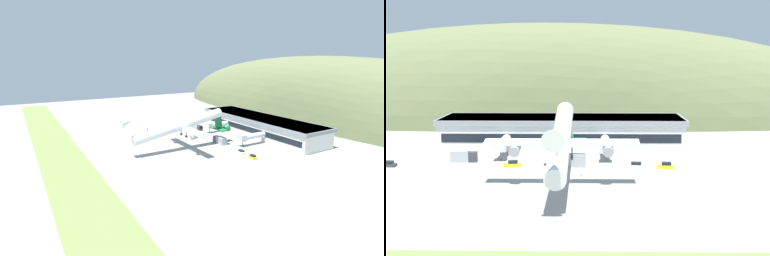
# 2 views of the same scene
# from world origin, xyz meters

# --- Properties ---
(ground_plane) EXTENTS (348.59, 348.59, 0.00)m
(ground_plane) POSITION_xyz_m (0.00, 0.00, 0.00)
(ground_plane) COLOR gray
(hill_backdrop) EXTENTS (278.28, 52.77, 79.91)m
(hill_backdrop) POSITION_xyz_m (-5.15, 104.98, 0.00)
(hill_backdrop) COLOR #667047
(hill_backdrop) RESTS_ON ground_plane
(terminal_building) EXTENTS (72.91, 20.11, 9.18)m
(terminal_building) POSITION_xyz_m (4.24, 50.28, 5.20)
(terminal_building) COLOR silver
(terminal_building) RESTS_ON ground_plane
(jetway_0) EXTENTS (3.38, 13.29, 5.43)m
(jetway_0) POSITION_xyz_m (-11.27, 33.37, 3.99)
(jetway_0) COLOR silver
(jetway_0) RESTS_ON ground_plane
(jetway_1) EXTENTS (3.38, 14.63, 5.43)m
(jetway_1) POSITION_xyz_m (16.85, 32.66, 3.99)
(jetway_1) COLOR silver
(jetway_1) RESTS_ON ground_plane
(cargo_airplane) EXTENTS (33.55, 52.11, 13.39)m
(cargo_airplane) POSITION_xyz_m (6.35, 2.70, 10.29)
(cargo_airplane) COLOR white
(service_car_0) EXTENTS (4.40, 2.15, 1.58)m
(service_car_0) POSITION_xyz_m (-7.06, 21.97, 0.65)
(service_car_0) COLOR gold
(service_car_0) RESTS_ON ground_plane
(service_car_1) EXTENTS (4.73, 2.15, 1.45)m
(service_car_1) POSITION_xyz_m (23.95, 21.23, 0.60)
(service_car_1) COLOR silver
(service_car_1) RESTS_ON ground_plane
(service_car_2) EXTENTS (4.32, 2.08, 1.55)m
(service_car_2) POSITION_xyz_m (31.45, 20.78, 0.64)
(service_car_2) COLOR gold
(service_car_2) RESTS_ON ground_plane
(service_car_3) EXTENTS (4.40, 2.04, 1.50)m
(service_car_3) POSITION_xyz_m (-38.56, 21.30, 0.62)
(service_car_3) COLOR #333338
(service_car_3) RESTS_ON ground_plane
(fuel_truck) EXTENTS (8.21, 2.76, 3.23)m
(fuel_truck) POSITION_xyz_m (7.44, 22.28, 1.55)
(fuel_truck) COLOR #333338
(fuel_truck) RESTS_ON ground_plane
(box_truck) EXTENTS (7.06, 2.90, 2.96)m
(box_truck) POSITION_xyz_m (-20.73, 27.63, 1.43)
(box_truck) COLOR #333338
(box_truck) RESTS_ON ground_plane
(traffic_cone_0) EXTENTS (0.52, 0.52, 0.58)m
(traffic_cone_0) POSITION_xyz_m (10.49, 12.07, 0.28)
(traffic_cone_0) COLOR orange
(traffic_cone_0) RESTS_ON ground_plane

